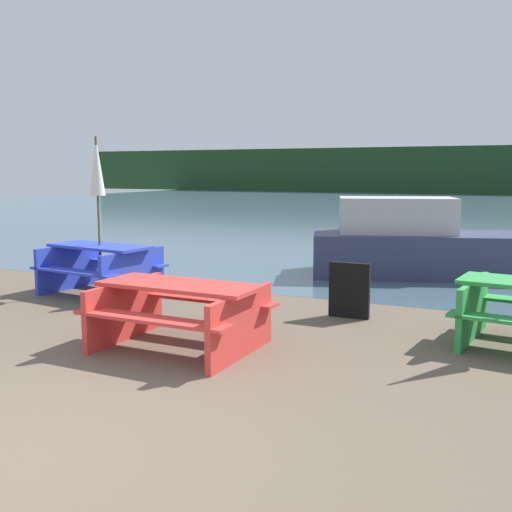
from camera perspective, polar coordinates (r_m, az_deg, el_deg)
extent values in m
plane|color=brown|center=(4.67, -22.55, -17.47)|extent=(60.00, 60.00, 0.00)
cube|color=#425B6B|center=(33.86, 19.30, 4.36)|extent=(60.00, 50.00, 0.00)
cube|color=#1E3D1E|center=(53.75, 21.47, 7.63)|extent=(80.00, 1.60, 4.00)
cube|color=red|center=(6.66, -7.31, -2.76)|extent=(1.83, 0.75, 0.04)
cube|color=red|center=(6.28, -10.04, -5.94)|extent=(1.82, 0.33, 0.04)
cube|color=red|center=(7.17, -4.85, -4.08)|extent=(1.82, 0.33, 0.04)
cube|color=red|center=(7.18, -12.38, -5.10)|extent=(0.11, 1.38, 0.69)
cube|color=red|center=(6.37, -1.46, -6.62)|extent=(0.11, 1.38, 0.69)
cube|color=green|center=(7.46, 19.93, -4.85)|extent=(0.24, 1.38, 0.71)
cube|color=blue|center=(9.90, -14.67, 0.89)|extent=(1.77, 0.90, 0.04)
cube|color=blue|center=(9.58, -16.97, -1.43)|extent=(1.72, 0.48, 0.04)
cube|color=blue|center=(10.33, -12.40, -0.59)|extent=(1.72, 0.48, 0.04)
cube|color=blue|center=(10.48, -17.27, -0.99)|extent=(0.24, 1.38, 0.74)
cube|color=blue|center=(9.46, -11.61, -1.74)|extent=(0.24, 1.38, 0.74)
cylinder|color=brown|center=(9.86, -14.77, 3.69)|extent=(0.04, 0.04, 2.50)
cone|color=white|center=(9.83, -14.93, 8.27)|extent=(0.24, 0.24, 0.92)
cube|color=#333856|center=(11.79, 17.28, 0.14)|extent=(5.04, 2.97, 0.80)
cube|color=#B2B2B2|center=(11.58, 13.23, 3.81)|extent=(2.34, 1.69, 0.67)
cube|color=black|center=(8.14, 8.87, -3.24)|extent=(0.55, 0.08, 0.75)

